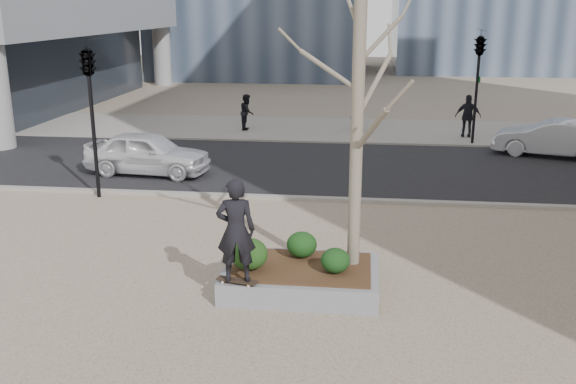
# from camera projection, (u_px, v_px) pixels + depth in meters

# --- Properties ---
(ground) EXTENTS (120.00, 120.00, 0.00)m
(ground) POSITION_uv_depth(u_px,v_px,m) (251.00, 286.00, 12.77)
(ground) COLOR tan
(ground) RESTS_ON ground
(street) EXTENTS (60.00, 8.00, 0.02)m
(street) POSITION_uv_depth(u_px,v_px,m) (301.00, 166.00, 22.30)
(street) COLOR black
(street) RESTS_ON ground
(far_sidewalk) EXTENTS (60.00, 6.00, 0.02)m
(far_sidewalk) POSITION_uv_depth(u_px,v_px,m) (317.00, 129.00, 28.97)
(far_sidewalk) COLOR gray
(far_sidewalk) RESTS_ON ground
(planter) EXTENTS (3.00, 2.00, 0.45)m
(planter) POSITION_uv_depth(u_px,v_px,m) (301.00, 278.00, 12.60)
(planter) COLOR gray
(planter) RESTS_ON ground
(planter_mulch) EXTENTS (2.70, 1.70, 0.04)m
(planter_mulch) POSITION_uv_depth(u_px,v_px,m) (301.00, 267.00, 12.53)
(planter_mulch) COLOR #382314
(planter_mulch) RESTS_ON planter
(sycamore_tree) EXTENTS (2.80, 2.80, 6.60)m
(sycamore_tree) POSITION_uv_depth(u_px,v_px,m) (358.00, 96.00, 11.77)
(sycamore_tree) COLOR gray
(sycamore_tree) RESTS_ON planter_mulch
(shrub_left) EXTENTS (0.72, 0.72, 0.61)m
(shrub_left) POSITION_uv_depth(u_px,v_px,m) (249.00, 254.00, 12.30)
(shrub_left) COLOR #143611
(shrub_left) RESTS_ON planter_mulch
(shrub_middle) EXTENTS (0.61, 0.61, 0.52)m
(shrub_middle) POSITION_uv_depth(u_px,v_px,m) (302.00, 245.00, 12.92)
(shrub_middle) COLOR #143A12
(shrub_middle) RESTS_ON planter_mulch
(shrub_right) EXTENTS (0.56, 0.56, 0.48)m
(shrub_right) POSITION_uv_depth(u_px,v_px,m) (335.00, 260.00, 12.17)
(shrub_right) COLOR #103412
(shrub_right) RESTS_ON planter_mulch
(skateboard) EXTENTS (0.80, 0.37, 0.08)m
(skateboard) POSITION_uv_depth(u_px,v_px,m) (237.00, 282.00, 11.81)
(skateboard) COLOR black
(skateboard) RESTS_ON planter
(skateboarder) EXTENTS (0.76, 0.56, 1.94)m
(skateboarder) POSITION_uv_depth(u_px,v_px,m) (236.00, 230.00, 11.53)
(skateboarder) COLOR black
(skateboarder) RESTS_ON skateboard
(police_car) EXTENTS (4.26, 2.07, 1.40)m
(police_car) POSITION_uv_depth(u_px,v_px,m) (148.00, 153.00, 21.06)
(police_car) COLOR silver
(police_car) RESTS_ON street
(car_silver) EXTENTS (4.34, 2.64, 1.35)m
(car_silver) POSITION_uv_depth(u_px,v_px,m) (552.00, 138.00, 23.54)
(car_silver) COLOR #A4A7AD
(car_silver) RESTS_ON street
(pedestrian_a) EXTENTS (0.64, 0.80, 1.58)m
(pedestrian_a) POSITION_uv_depth(u_px,v_px,m) (247.00, 112.00, 28.56)
(pedestrian_a) COLOR black
(pedestrian_a) RESTS_ON far_sidewalk
(pedestrian_b) EXTENTS (1.12, 1.31, 1.76)m
(pedestrian_b) POSITION_uv_depth(u_px,v_px,m) (358.00, 110.00, 28.45)
(pedestrian_b) COLOR #3C3F6C
(pedestrian_b) RESTS_ON far_sidewalk
(pedestrian_c) EXTENTS (1.08, 0.51, 1.79)m
(pedestrian_c) POSITION_uv_depth(u_px,v_px,m) (468.00, 116.00, 26.87)
(pedestrian_c) COLOR black
(pedestrian_c) RESTS_ON far_sidewalk
(traffic_light_near) EXTENTS (0.60, 2.48, 4.50)m
(traffic_light_near) POSITION_uv_depth(u_px,v_px,m) (93.00, 121.00, 18.11)
(traffic_light_near) COLOR black
(traffic_light_near) RESTS_ON ground
(traffic_light_far) EXTENTS (0.60, 2.48, 4.50)m
(traffic_light_far) POSITION_uv_depth(u_px,v_px,m) (477.00, 88.00, 25.32)
(traffic_light_far) COLOR black
(traffic_light_far) RESTS_ON ground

